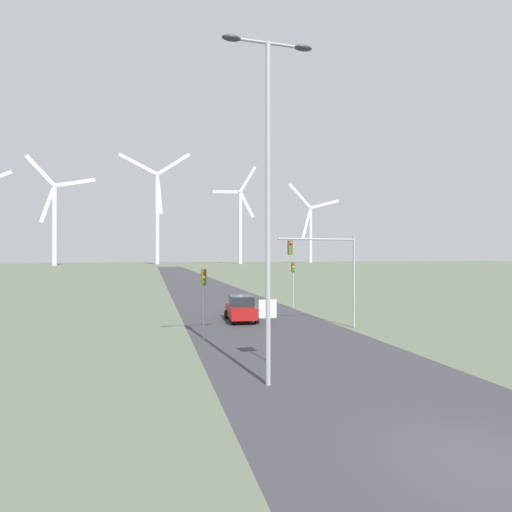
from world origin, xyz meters
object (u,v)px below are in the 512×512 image
(traffic_light_post_near_left, at_px, (204,288))
(wind_turbine_far_right, at_px, (311,227))
(streetlamp, at_px, (268,175))
(wind_turbine_center, at_px, (157,209))
(stop_sign_near, at_px, (268,318))
(wind_turbine_left, at_px, (55,215))
(traffic_light_mast_overhead, at_px, (328,261))
(wind_turbine_right, at_px, (240,220))
(traffic_light_post_near_right, at_px, (293,274))
(car_approaching, at_px, (241,308))

(traffic_light_post_near_left, xyz_separation_m, wind_turbine_far_right, (103.51, 235.75, 21.79))
(streetlamp, bearing_deg, wind_turbine_center, 90.34)
(stop_sign_near, xyz_separation_m, wind_turbine_left, (-51.42, 197.63, 22.82))
(wind_turbine_left, xyz_separation_m, wind_turbine_far_right, (152.83, 43.65, -0.09))
(traffic_light_mast_overhead, height_order, wind_turbine_right, wind_turbine_right)
(traffic_light_mast_overhead, height_order, wind_turbine_center, wind_turbine_center)
(stop_sign_near, bearing_deg, streetlamp, -106.02)
(wind_turbine_center, relative_size, wind_turbine_right, 1.11)
(wind_turbine_center, distance_m, wind_turbine_far_right, 106.70)
(traffic_light_post_near_right, height_order, wind_turbine_center, wind_turbine_center)
(traffic_light_mast_overhead, bearing_deg, car_approaching, 137.24)
(traffic_light_post_near_left, bearing_deg, wind_turbine_far_right, 66.29)
(streetlamp, height_order, wind_turbine_left, wind_turbine_left)
(traffic_light_post_near_right, xyz_separation_m, wind_turbine_far_right, (94.03, 224.20, 21.65))
(stop_sign_near, xyz_separation_m, traffic_light_post_near_left, (-2.11, 5.54, 0.95))
(traffic_light_mast_overhead, xyz_separation_m, wind_turbine_center, (-8.11, 210.06, 27.37))
(streetlamp, height_order, wind_turbine_center, wind_turbine_center)
(stop_sign_near, xyz_separation_m, traffic_light_post_near_right, (7.37, 17.08, 1.08))
(traffic_light_mast_overhead, bearing_deg, wind_turbine_far_right, 67.86)
(traffic_light_mast_overhead, relative_size, wind_turbine_center, 0.09)
(traffic_light_post_near_left, distance_m, traffic_light_mast_overhead, 8.24)
(traffic_light_post_near_right, bearing_deg, traffic_light_post_near_left, -129.39)
(car_approaching, relative_size, wind_turbine_right, 0.07)
(traffic_light_post_near_left, height_order, car_approaching, traffic_light_post_near_left)
(stop_sign_near, height_order, wind_turbine_right, wind_turbine_right)
(traffic_light_post_near_left, xyz_separation_m, wind_turbine_left, (-49.32, 192.09, 21.87))
(stop_sign_near, bearing_deg, traffic_light_post_near_right, 66.65)
(stop_sign_near, height_order, traffic_light_mast_overhead, traffic_light_mast_overhead)
(traffic_light_mast_overhead, xyz_separation_m, wind_turbine_left, (-57.36, 191.02, 20.43))
(wind_turbine_left, bearing_deg, traffic_light_post_near_right, -71.96)
(traffic_light_mast_overhead, xyz_separation_m, wind_turbine_far_right, (95.47, 234.67, 20.34))
(traffic_light_mast_overhead, relative_size, wind_turbine_left, 0.11)
(traffic_light_post_near_right, height_order, traffic_light_mast_overhead, traffic_light_mast_overhead)
(streetlamp, distance_m, car_approaching, 15.64)
(streetlamp, bearing_deg, traffic_light_post_near_left, 98.24)
(wind_turbine_center, xyz_separation_m, wind_turbine_right, (48.62, 1.37, -5.04))
(wind_turbine_left, distance_m, wind_turbine_center, 53.25)
(traffic_light_post_near_right, height_order, wind_turbine_far_right, wind_turbine_far_right)
(streetlamp, height_order, car_approaching, streetlamp)
(traffic_light_post_near_right, bearing_deg, wind_turbine_center, 92.74)
(traffic_light_mast_overhead, xyz_separation_m, wind_turbine_right, (40.51, 211.43, 22.33))
(streetlamp, distance_m, traffic_light_post_near_right, 22.21)
(traffic_light_post_near_right, relative_size, wind_turbine_left, 0.08)
(traffic_light_mast_overhead, distance_m, wind_turbine_right, 216.43)
(wind_turbine_left, bearing_deg, stop_sign_near, -75.42)
(traffic_light_post_near_right, height_order, wind_turbine_left, wind_turbine_left)
(streetlamp, height_order, wind_turbine_far_right, wind_turbine_far_right)
(stop_sign_near, distance_m, traffic_light_post_near_right, 18.64)
(streetlamp, distance_m, wind_turbine_left, 207.64)
(streetlamp, distance_m, wind_turbine_center, 221.02)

